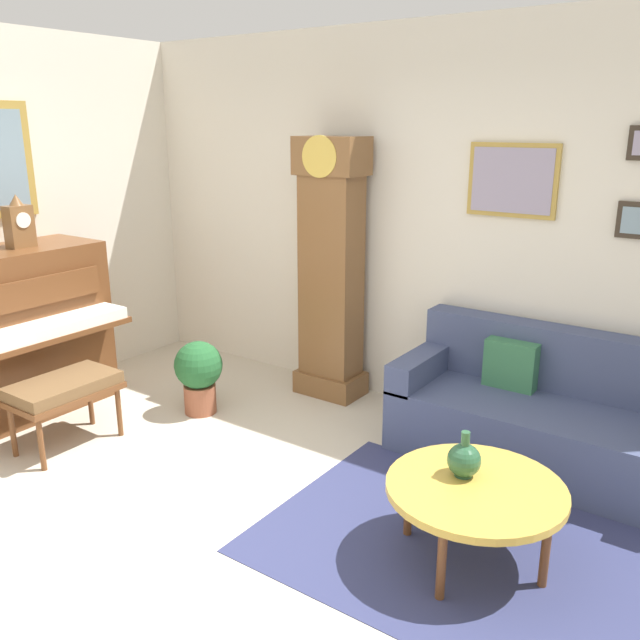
# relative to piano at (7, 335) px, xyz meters

# --- Properties ---
(ground_plane) EXTENTS (6.40, 6.00, 0.10)m
(ground_plane) POSITION_rel_piano_xyz_m (2.23, -0.41, -0.68)
(ground_plane) COLOR beige
(wall_back) EXTENTS (5.30, 0.13, 2.80)m
(wall_back) POSITION_rel_piano_xyz_m (2.25, 1.99, 0.77)
(wall_back) COLOR silver
(wall_back) RESTS_ON ground_plane
(area_rug) EXTENTS (2.10, 1.50, 0.01)m
(area_rug) POSITION_rel_piano_xyz_m (3.44, 0.40, -0.63)
(area_rug) COLOR navy
(area_rug) RESTS_ON ground_plane
(piano) EXTENTS (0.87, 1.44, 1.25)m
(piano) POSITION_rel_piano_xyz_m (0.00, 0.00, 0.00)
(piano) COLOR brown
(piano) RESTS_ON ground_plane
(piano_bench) EXTENTS (0.42, 0.70, 0.48)m
(piano_bench) POSITION_rel_piano_xyz_m (0.75, -0.07, -0.22)
(piano_bench) COLOR brown
(piano_bench) RESTS_ON ground_plane
(grandfather_clock) EXTENTS (0.52, 0.34, 2.03)m
(grandfather_clock) POSITION_rel_piano_xyz_m (1.68, 1.72, 0.33)
(grandfather_clock) COLOR brown
(grandfather_clock) RESTS_ON ground_plane
(couch) EXTENTS (1.90, 0.80, 0.84)m
(couch) POSITION_rel_piano_xyz_m (3.46, 1.57, -0.32)
(couch) COLOR #424C70
(couch) RESTS_ON ground_plane
(coffee_table) EXTENTS (0.88, 0.88, 0.42)m
(coffee_table) POSITION_rel_piano_xyz_m (3.48, 0.35, -0.24)
(coffee_table) COLOR gold
(coffee_table) RESTS_ON ground_plane
(mantel_clock) EXTENTS (0.13, 0.18, 0.38)m
(mantel_clock) POSITION_rel_piano_xyz_m (0.00, 0.20, 0.79)
(mantel_clock) COLOR brown
(mantel_clock) RESTS_ON piano
(green_jug) EXTENTS (0.17, 0.17, 0.24)m
(green_jug) POSITION_rel_piano_xyz_m (3.39, 0.40, -0.13)
(green_jug) COLOR #234C33
(green_jug) RESTS_ON coffee_table
(potted_plant) EXTENTS (0.36, 0.36, 0.56)m
(potted_plant) POSITION_rel_piano_xyz_m (1.09, 0.83, -0.31)
(potted_plant) COLOR #935138
(potted_plant) RESTS_ON ground_plane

